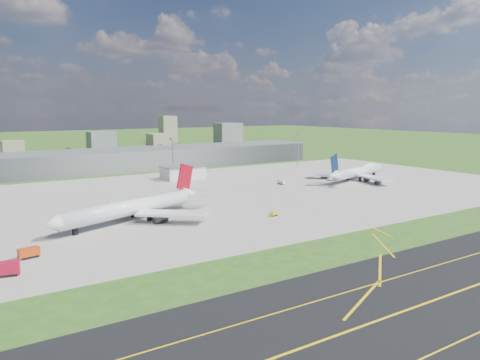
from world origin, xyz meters
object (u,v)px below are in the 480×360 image
airliner_red_twin (134,207)px  van_white_near (281,183)px  tug_yellow (274,214)px  crash_tender (29,253)px  fire_truck (2,270)px  van_white_far (331,179)px  airliner_blue_quad (358,171)px

airliner_red_twin → van_white_near: (107.73, 40.71, -4.42)m
tug_yellow → crash_tender: bearing=170.8°
fire_truck → van_white_far: fire_truck is taller
van_white_far → crash_tender: bearing=-163.7°
airliner_blue_quad → crash_tender: airliner_blue_quad is taller
van_white_near → van_white_far: size_ratio=1.06×
airliner_blue_quad → crash_tender: size_ratio=11.03×
fire_truck → tug_yellow: 107.57m
fire_truck → van_white_near: fire_truck is taller
fire_truck → van_white_far: bearing=32.1°
tug_yellow → van_white_far: (90.83, 59.54, 0.30)m
fire_truck → van_white_near: (161.08, 82.57, -0.75)m
fire_truck → airliner_blue_quad: bearing=29.0°
fire_truck → van_white_far: 211.52m
airliner_red_twin → airliner_blue_quad: bearing=170.1°
crash_tender → airliner_red_twin: bearing=23.7°
airliner_blue_quad → crash_tender: 214.21m
tug_yellow → van_white_far: 108.61m
crash_tender → van_white_far: bearing=9.7°
airliner_red_twin → tug_yellow: (52.77, -24.28, -4.73)m
airliner_blue_quad → van_white_near: size_ratio=14.85×
crash_tender → van_white_far: crash_tender is taller
crash_tender → tug_yellow: crash_tender is taller
airliner_red_twin → tug_yellow: size_ratio=20.24×
fire_truck → crash_tender: size_ratio=1.45×
crash_tender → van_white_far: (188.18, 63.94, -0.42)m
fire_truck → crash_tender: fire_truck is taller
airliner_red_twin → crash_tender: 53.15m
airliner_red_twin → airliner_blue_quad: size_ratio=1.04×
airliner_red_twin → van_white_near: size_ratio=15.42×
airliner_blue_quad → tug_yellow: size_ratio=19.49×
fire_truck → tug_yellow: size_ratio=2.55×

